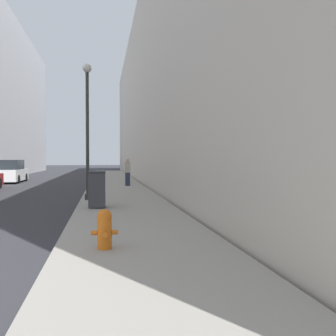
{
  "coord_description": "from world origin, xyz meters",
  "views": [
    {
      "loc": [
        4.61,
        -5.5,
        1.89
      ],
      "look_at": [
        8.37,
        16.18,
        1.31
      ],
      "focal_mm": 40.0,
      "sensor_mm": 36.0,
      "label": 1
    }
  ],
  "objects": [
    {
      "name": "trash_bin",
      "position": [
        4.39,
        7.93,
        0.8
      ],
      "size": [
        0.6,
        0.71,
        1.29
      ],
      "color": "#3D3D42",
      "rests_on": "sidewalk_right"
    },
    {
      "name": "lamppost",
      "position": [
        3.96,
        10.5,
        3.46
      ],
      "size": [
        0.38,
        0.38,
        5.68
      ],
      "color": "#2D332D",
      "rests_on": "sidewalk_right"
    },
    {
      "name": "fire_hydrant",
      "position": [
        4.63,
        1.76,
        0.54
      ],
      "size": [
        0.51,
        0.4,
        0.77
      ],
      "color": "orange",
      "rests_on": "sidewalk_right"
    },
    {
      "name": "building_right_stone",
      "position": [
        13.28,
        26.0,
        7.14
      ],
      "size": [
        12.0,
        60.0,
        14.28
      ],
      "color": "beige",
      "rests_on": "ground"
    },
    {
      "name": "pedestrian_on_sidewalk",
      "position": [
        6.12,
        18.23,
        1.01
      ],
      "size": [
        0.35,
        0.23,
        1.74
      ],
      "color": "#2D3347",
      "rests_on": "sidewalk_right"
    },
    {
      "name": "parked_sedan_far",
      "position": [
        -2.51,
        25.27,
        0.8
      ],
      "size": [
        1.86,
        4.66,
        1.76
      ],
      "color": "silver",
      "rests_on": "ground"
    },
    {
      "name": "sidewalk_right",
      "position": [
        5.42,
        18.0,
        0.07
      ],
      "size": [
        3.53,
        60.0,
        0.14
      ],
      "color": "#9E998E",
      "rests_on": "ground"
    }
  ]
}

